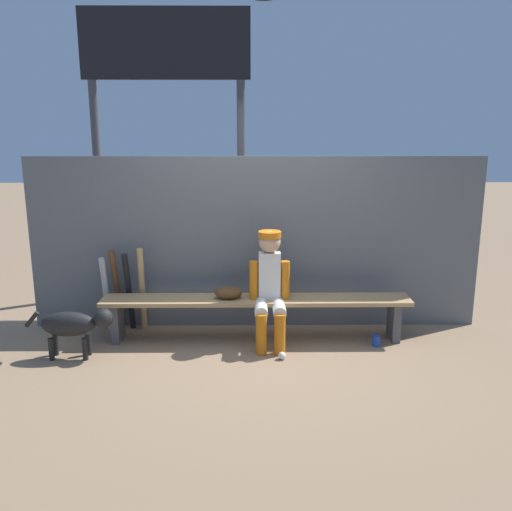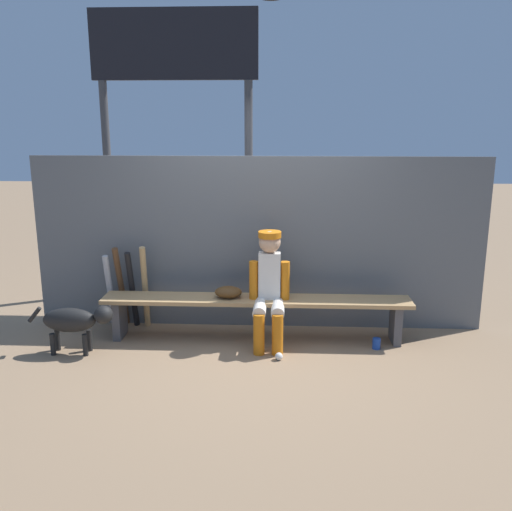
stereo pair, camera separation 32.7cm
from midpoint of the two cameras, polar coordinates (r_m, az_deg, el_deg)
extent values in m
plane|color=#937556|center=(5.87, -1.62, -8.57)|extent=(30.00, 30.00, 0.00)
cube|color=#595E63|center=(5.98, -1.61, 1.23)|extent=(4.85, 0.03, 1.86)
cube|color=tan|center=(5.72, -1.64, -4.59)|extent=(3.17, 0.36, 0.04)
cube|color=#4C4C51|center=(5.99, -15.56, -6.51)|extent=(0.08, 0.29, 0.41)
cube|color=#4C4C51|center=(5.94, 12.42, -6.50)|extent=(0.08, 0.29, 0.41)
cube|color=silver|center=(5.64, -0.27, -2.08)|extent=(0.22, 0.13, 0.48)
sphere|color=tan|center=(5.56, -0.27, 1.40)|extent=(0.22, 0.22, 0.22)
cylinder|color=orange|center=(5.54, -0.27, 2.18)|extent=(0.23, 0.23, 0.06)
cylinder|color=silver|center=(5.54, -1.19, -5.40)|extent=(0.13, 0.38, 0.13)
cylinder|color=orange|center=(5.44, -1.20, -8.10)|extent=(0.11, 0.11, 0.41)
cylinder|color=orange|center=(5.64, -1.89, -2.62)|extent=(0.09, 0.09, 0.41)
cylinder|color=silver|center=(5.55, 0.68, -5.40)|extent=(0.13, 0.38, 0.13)
cylinder|color=orange|center=(5.44, 0.72, -8.09)|extent=(0.11, 0.11, 0.41)
cylinder|color=orange|center=(5.64, 1.36, -2.62)|extent=(0.09, 0.09, 0.41)
ellipsoid|color=#593819|center=(5.71, -4.51, -3.83)|extent=(0.28, 0.20, 0.12)
cylinder|color=tan|center=(6.09, -13.11, -3.42)|extent=(0.10, 0.25, 0.94)
cylinder|color=black|center=(6.13, -14.40, -3.66)|extent=(0.08, 0.25, 0.88)
cylinder|color=brown|center=(6.20, -15.52, -3.35)|extent=(0.10, 0.28, 0.92)
cylinder|color=#B7B7BC|center=(6.20, -16.58, -3.82)|extent=(0.09, 0.22, 0.84)
sphere|color=white|center=(5.38, 0.92, -10.26)|extent=(0.07, 0.07, 0.07)
cylinder|color=#1E47AD|center=(5.77, 10.63, -8.60)|extent=(0.08, 0.08, 0.11)
cylinder|color=red|center=(5.74, -1.89, -3.73)|extent=(0.08, 0.08, 0.11)
cylinder|color=#3F3F42|center=(7.32, -17.03, 6.23)|extent=(0.10, 0.10, 2.69)
cylinder|color=#3F3F42|center=(7.03, -2.85, 6.53)|extent=(0.10, 0.10, 2.69)
cube|color=black|center=(7.12, -10.71, 20.59)|extent=(2.02, 0.08, 0.82)
ellipsoid|color=black|center=(5.66, -20.30, -6.63)|extent=(0.52, 0.20, 0.24)
sphere|color=black|center=(5.53, -17.02, -6.16)|extent=(0.18, 0.18, 0.18)
cylinder|color=black|center=(5.77, -23.54, -6.03)|extent=(0.15, 0.04, 0.16)
cylinder|color=black|center=(5.74, -18.39, -8.64)|extent=(0.05, 0.05, 0.22)
cylinder|color=black|center=(5.64, -18.76, -9.09)|extent=(0.05, 0.05, 0.22)
cylinder|color=black|center=(5.85, -21.41, -8.49)|extent=(0.05, 0.05, 0.22)
cylinder|color=black|center=(5.74, -21.83, -8.93)|extent=(0.05, 0.05, 0.22)
camera|label=1|loc=(0.16, -91.68, -0.41)|focal=39.00mm
camera|label=2|loc=(0.16, 88.32, 0.41)|focal=39.00mm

